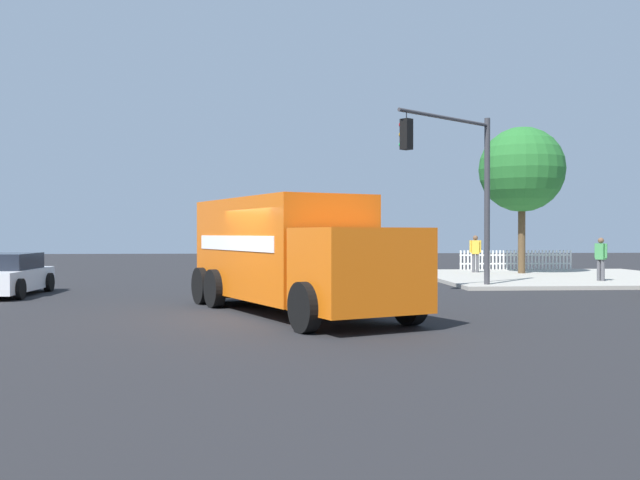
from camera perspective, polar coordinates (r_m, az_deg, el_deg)
ground_plane at (r=16.37m, az=-4.28°, el=-6.24°), size 100.00×100.00×0.00m
sidewalk_corner_near at (r=30.97m, az=19.06°, el=-2.93°), size 11.02×11.02×0.14m
delivery_truck at (r=16.89m, az=-2.40°, el=-1.05°), size 5.51×8.13×2.80m
traffic_light_primary at (r=23.93m, az=11.43°, el=5.52°), size 3.80×3.03×5.83m
sedan_white at (r=23.75m, az=-24.40°, el=-2.65°), size 2.10×4.33×1.31m
pedestrian_near_corner at (r=28.26m, az=22.03°, el=-1.25°), size 0.36×0.48×1.63m
pedestrian_crossing at (r=32.71m, az=12.61°, el=-0.90°), size 0.52×0.29×1.70m
picket_fence_run at (r=35.84m, az=15.76°, el=-1.57°), size 5.68×0.05×0.95m
shade_tree_near at (r=32.59m, az=16.21°, el=5.54°), size 3.81×3.81×6.56m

